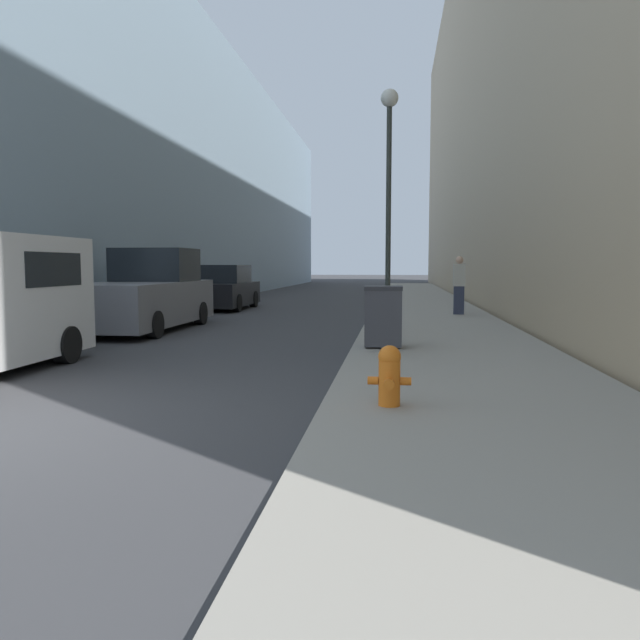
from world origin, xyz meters
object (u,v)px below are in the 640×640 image
fire_hydrant (389,374)px  lamppost (389,176)px  pickup_truck (145,296)px  parked_sedan_near (223,289)px  pedestrian_on_sidewalk (459,285)px  trash_bin (383,316)px

fire_hydrant → lamppost: lamppost is taller
fire_hydrant → lamppost: 8.57m
pickup_truck → parked_sedan_near: pickup_truck is taller
fire_hydrant → parked_sedan_near: parked_sedan_near is taller
fire_hydrant → pickup_truck: (-6.40, 8.64, 0.40)m
parked_sedan_near → pedestrian_on_sidewalk: pedestrian_on_sidewalk is taller
fire_hydrant → pickup_truck: bearing=126.5°
fire_hydrant → lamppost: size_ratio=0.12×
trash_bin → lamppost: lamppost is taller
lamppost → parked_sedan_near: size_ratio=1.28×
trash_bin → pedestrian_on_sidewalk: (2.19, 8.21, 0.32)m
trash_bin → pickup_truck: 7.26m
fire_hydrant → pedestrian_on_sidewalk: bearing=81.3°
trash_bin → lamppost: size_ratio=0.21×
trash_bin → pickup_truck: size_ratio=0.21×
trash_bin → fire_hydrant: bearing=-88.0°
lamppost → pedestrian_on_sidewalk: bearing=67.5°
parked_sedan_near → pedestrian_on_sidewalk: size_ratio=2.39×
pedestrian_on_sidewalk → parked_sedan_near: bearing=160.2°
lamppost → pickup_truck: lamppost is taller
pickup_truck → pedestrian_on_sidewalk: size_ratio=2.98×
pickup_truck → parked_sedan_near: bearing=90.3°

